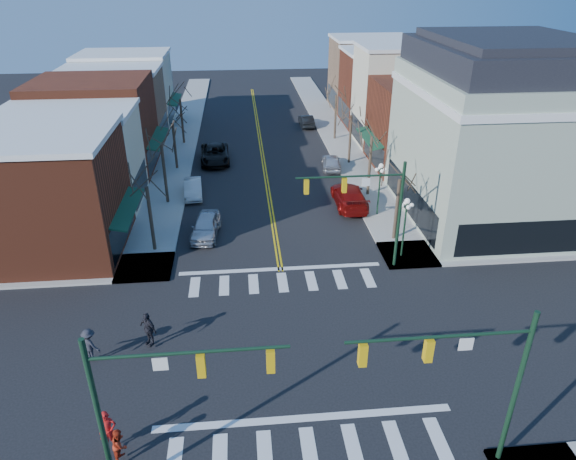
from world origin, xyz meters
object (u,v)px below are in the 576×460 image
object	(u,v)px
car_right_far	(306,121)
pedestrian_dark_a	(148,329)
pedestrian_red_a	(108,431)
pedestrian_red_b	(120,444)
car_right_near	(349,196)
pedestrian_dark_b	(90,344)
car_right_mid	(331,162)
car_left_far	(215,154)
victorian_corner	(497,132)
lamppost_corner	(405,218)
car_left_mid	(193,188)
car_left_near	(206,226)
lamppost_midblock	(380,181)

from	to	relation	value
car_right_far	pedestrian_dark_a	world-z (taller)	pedestrian_dark_a
pedestrian_red_a	pedestrian_red_b	world-z (taller)	pedestrian_red_a
car_right_near	pedestrian_dark_b	size ratio (longest dim) A/B	3.34
car_right_mid	pedestrian_dark_a	size ratio (longest dim) A/B	2.20
car_left_far	pedestrian_dark_a	xyz separation A→B (m)	(-2.50, -27.88, 0.28)
victorian_corner	lamppost_corner	xyz separation A→B (m)	(-8.30, -6.00, -3.70)
victorian_corner	pedestrian_dark_b	bearing A→B (deg)	-151.34
car_left_mid	pedestrian_dark_b	size ratio (longest dim) A/B	2.37
car_left_far	pedestrian_red_a	xyz separation A→B (m)	(-3.15, -34.24, 0.26)
car_right_far	pedestrian_dark_a	size ratio (longest dim) A/B	2.18
car_left_near	pedestrian_dark_b	world-z (taller)	pedestrian_dark_b
lamppost_corner	pedestrian_red_a	bearing A→B (deg)	-139.11
car_right_mid	pedestrian_dark_b	size ratio (longest dim) A/B	2.41
lamppost_corner	pedestrian_dark_a	world-z (taller)	lamppost_corner
car_left_mid	lamppost_corner	bearing A→B (deg)	-43.77
lamppost_corner	car_left_near	size ratio (longest dim) A/B	0.96
lamppost_midblock	car_right_far	distance (m)	25.79
car_right_mid	pedestrian_red_b	bearing A→B (deg)	71.94
victorian_corner	pedestrian_red_b	size ratio (longest dim) A/B	9.19
car_left_mid	car_right_near	distance (m)	13.20
car_left_near	car_left_mid	size ratio (longest dim) A/B	1.08
car_right_mid	car_left_mid	bearing A→B (deg)	28.07
lamppost_corner	car_left_far	distance (m)	24.17
lamppost_midblock	car_left_far	size ratio (longest dim) A/B	0.72
lamppost_corner	car_left_far	bearing A→B (deg)	122.68
lamppost_corner	pedestrian_red_a	xyz separation A→B (m)	(-16.15, -13.98, -1.87)
car_left_mid	car_right_far	size ratio (longest dim) A/B	0.99
car_right_mid	pedestrian_dark_a	distance (m)	28.32
lamppost_corner	pedestrian_red_b	world-z (taller)	lamppost_corner
pedestrian_red_b	pedestrian_dark_a	size ratio (longest dim) A/B	0.81
lamppost_midblock	car_left_far	world-z (taller)	lamppost_midblock
car_left_far	car_right_near	xyz separation A→B (m)	(11.20, -11.66, 0.02)
lamppost_corner	car_left_mid	bearing A→B (deg)	140.96
lamppost_midblock	pedestrian_dark_a	size ratio (longest dim) A/B	2.26
car_left_mid	car_left_far	size ratio (longest dim) A/B	0.69
car_right_mid	car_right_far	distance (m)	14.92
car_right_far	pedestrian_dark_b	bearing A→B (deg)	66.65
lamppost_midblock	car_left_near	world-z (taller)	lamppost_midblock
lamppost_midblock	pedestrian_dark_a	world-z (taller)	lamppost_midblock
car_right_near	pedestrian_dark_a	bearing A→B (deg)	50.47
victorian_corner	car_right_near	bearing A→B (deg)	165.51
car_left_far	car_right_far	xyz separation A→B (m)	(10.71, 11.82, -0.14)
car_left_far	pedestrian_dark_b	world-z (taller)	pedestrian_dark_b
car_left_near	pedestrian_red_b	distance (m)	19.11
car_left_mid	car_right_far	xyz separation A→B (m)	(12.31, 20.24, 0.00)
victorian_corner	car_right_near	xyz separation A→B (m)	(-10.10, 2.61, -5.81)
lamppost_midblock	pedestrian_red_b	xyz separation A→B (m)	(-15.61, -21.04, -2.04)
victorian_corner	car_left_far	bearing A→B (deg)	146.19
car_left_mid	victorian_corner	bearing A→B (deg)	-19.03
pedestrian_dark_b	pedestrian_red_b	bearing A→B (deg)	144.93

